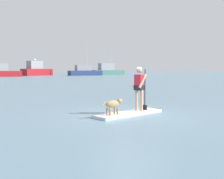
{
  "coord_description": "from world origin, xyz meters",
  "views": [
    {
      "loc": [
        -7.2,
        -7.41,
        1.69
      ],
      "look_at": [
        0.0,
        1.0,
        0.9
      ],
      "focal_mm": 44.33,
      "sensor_mm": 36.0,
      "label": 1
    }
  ],
  "objects_px": {
    "moored_boat_outer": "(36,70)",
    "moored_boat_far_starboard": "(85,72)",
    "person_paddler": "(139,86)",
    "paddleboard": "(133,113)",
    "dog": "(113,104)",
    "moored_boat_far_port": "(108,71)",
    "moored_boat_port": "(0,72)"
  },
  "relations": [
    {
      "from": "moored_boat_far_starboard",
      "to": "moored_boat_far_port",
      "type": "height_order",
      "value": "moored_boat_far_port"
    },
    {
      "from": "moored_boat_outer",
      "to": "moored_boat_far_starboard",
      "type": "height_order",
      "value": "moored_boat_far_starboard"
    },
    {
      "from": "paddleboard",
      "to": "moored_boat_far_port",
      "type": "relative_size",
      "value": 0.27
    },
    {
      "from": "person_paddler",
      "to": "moored_boat_far_starboard",
      "type": "xyz_separation_m",
      "value": [
        40.64,
        61.83,
        0.12
      ]
    },
    {
      "from": "paddleboard",
      "to": "moored_boat_port",
      "type": "distance_m",
      "value": 64.43
    },
    {
      "from": "moored_boat_port",
      "to": "paddleboard",
      "type": "bearing_deg",
      "value": -104.42
    },
    {
      "from": "moored_boat_outer",
      "to": "paddleboard",
      "type": "bearing_deg",
      "value": -112.6
    },
    {
      "from": "dog",
      "to": "moored_boat_far_port",
      "type": "bearing_deg",
      "value": 50.44
    },
    {
      "from": "paddleboard",
      "to": "moored_boat_far_port",
      "type": "height_order",
      "value": "moored_boat_far_port"
    },
    {
      "from": "dog",
      "to": "moored_boat_outer",
      "type": "relative_size",
      "value": 0.11
    },
    {
      "from": "dog",
      "to": "paddleboard",
      "type": "bearing_deg",
      "value": 1.67
    },
    {
      "from": "dog",
      "to": "moored_boat_port",
      "type": "height_order",
      "value": "moored_boat_port"
    },
    {
      "from": "moored_boat_port",
      "to": "moored_boat_far_port",
      "type": "bearing_deg",
      "value": 4.15
    },
    {
      "from": "person_paddler",
      "to": "moored_boat_port",
      "type": "xyz_separation_m",
      "value": [
        15.72,
        62.38,
        0.16
      ]
    },
    {
      "from": "moored_boat_outer",
      "to": "moored_boat_far_starboard",
      "type": "bearing_deg",
      "value": -34.06
    },
    {
      "from": "moored_boat_far_starboard",
      "to": "person_paddler",
      "type": "bearing_deg",
      "value": -123.32
    },
    {
      "from": "moored_boat_port",
      "to": "moored_boat_outer",
      "type": "relative_size",
      "value": 0.98
    },
    {
      "from": "paddleboard",
      "to": "moored_boat_port",
      "type": "bearing_deg",
      "value": 75.58
    },
    {
      "from": "paddleboard",
      "to": "moored_boat_outer",
      "type": "relative_size",
      "value": 0.34
    },
    {
      "from": "paddleboard",
      "to": "person_paddler",
      "type": "height_order",
      "value": "person_paddler"
    },
    {
      "from": "paddleboard",
      "to": "moored_boat_far_starboard",
      "type": "bearing_deg",
      "value": 56.48
    },
    {
      "from": "moored_boat_outer",
      "to": "moored_boat_far_starboard",
      "type": "distance_m",
      "value": 14.35
    },
    {
      "from": "paddleboard",
      "to": "dog",
      "type": "relative_size",
      "value": 3.1
    },
    {
      "from": "dog",
      "to": "moored_boat_port",
      "type": "relative_size",
      "value": 0.11
    },
    {
      "from": "moored_boat_far_port",
      "to": "paddleboard",
      "type": "bearing_deg",
      "value": -129.03
    },
    {
      "from": "paddleboard",
      "to": "moored_boat_outer",
      "type": "distance_m",
      "value": 75.7
    },
    {
      "from": "person_paddler",
      "to": "moored_boat_far_port",
      "type": "height_order",
      "value": "moored_boat_far_port"
    },
    {
      "from": "moored_boat_outer",
      "to": "moored_boat_far_port",
      "type": "relative_size",
      "value": 0.8
    },
    {
      "from": "person_paddler",
      "to": "moored_boat_port",
      "type": "distance_m",
      "value": 64.34
    },
    {
      "from": "person_paddler",
      "to": "moored_boat_port",
      "type": "relative_size",
      "value": 0.18
    },
    {
      "from": "person_paddler",
      "to": "dog",
      "type": "height_order",
      "value": "person_paddler"
    },
    {
      "from": "person_paddler",
      "to": "moored_boat_outer",
      "type": "distance_m",
      "value": 75.55
    }
  ]
}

